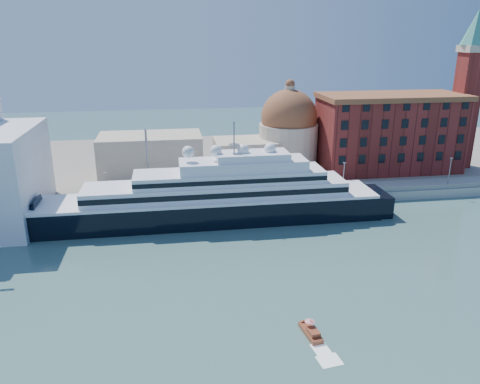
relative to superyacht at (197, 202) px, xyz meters
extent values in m
plane|color=#335857|center=(8.76, -23.00, -4.75)|extent=(400.00, 400.00, 0.00)
cube|color=gray|center=(8.76, 11.00, -3.50)|extent=(180.00, 10.00, 2.50)
cube|color=slate|center=(8.76, 52.00, -3.75)|extent=(260.00, 72.00, 2.00)
cube|color=slate|center=(8.76, 6.50, -1.65)|extent=(180.00, 0.10, 1.20)
cube|color=black|center=(2.51, 0.00, -2.45)|extent=(81.67, 12.56, 6.81)
cone|color=black|center=(-40.42, 0.00, -2.45)|extent=(10.47, 12.56, 12.56)
cube|color=black|center=(43.34, 0.00, -2.66)|extent=(6.28, 11.52, 6.28)
cube|color=white|center=(2.51, 0.00, 1.22)|extent=(79.57, 12.77, 0.63)
cube|color=white|center=(4.60, 0.00, 3.10)|extent=(60.73, 10.47, 3.14)
cube|color=black|center=(4.60, -5.23, 3.10)|extent=(60.73, 0.15, 1.26)
cube|color=white|center=(7.74, 0.00, 6.03)|extent=(43.97, 9.42, 2.72)
cube|color=white|center=(10.88, 0.00, 8.65)|extent=(29.32, 8.38, 2.51)
cube|color=white|center=(12.98, 0.00, 10.74)|extent=(16.75, 7.33, 1.68)
cylinder|color=slate|center=(8.79, 0.00, 15.14)|extent=(0.31, 0.31, 7.33)
sphere|color=white|center=(-1.68, 0.00, 12.21)|extent=(2.72, 2.72, 2.72)
sphere|color=white|center=(4.60, 0.00, 12.21)|extent=(2.72, 2.72, 2.72)
sphere|color=white|center=(10.88, 0.00, 12.21)|extent=(2.72, 2.72, 2.72)
sphere|color=white|center=(17.17, 0.00, 12.21)|extent=(2.72, 2.72, 2.72)
cube|color=white|center=(-27.04, -0.19, -4.10)|extent=(13.74, 8.50, 1.74)
cube|color=white|center=(-25.00, -0.92, -2.69)|extent=(5.01, 4.03, 1.30)
cube|color=maroon|center=(13.34, -46.74, -4.45)|extent=(2.43, 5.38, 0.87)
cube|color=maroon|center=(13.46, -47.59, -3.71)|extent=(1.67, 2.33, 0.69)
cylinder|color=slate|center=(13.28, -46.31, -3.37)|extent=(0.05, 0.05, 1.39)
cone|color=red|center=(13.28, -46.31, -2.59)|extent=(1.56, 1.56, 0.35)
cube|color=maroon|center=(60.76, 29.00, 8.25)|extent=(42.00, 18.00, 22.00)
cube|color=brown|center=(60.76, 29.00, 19.75)|extent=(43.00, 19.00, 1.50)
cube|color=maroon|center=(84.76, 29.00, 14.75)|extent=(6.00, 6.00, 35.00)
cube|color=beige|center=(84.76, 29.00, 33.25)|extent=(7.00, 7.00, 2.00)
cone|color=teal|center=(84.76, 29.00, 39.25)|extent=(8.40, 8.40, 10.00)
cylinder|color=beige|center=(30.76, 35.00, 4.25)|extent=(18.00, 18.00, 14.00)
sphere|color=brown|center=(30.76, 35.00, 13.25)|extent=(17.00, 17.00, 17.00)
cylinder|color=beige|center=(30.76, 35.00, 21.25)|extent=(3.00, 3.00, 3.00)
cube|color=beige|center=(16.76, 33.00, 2.25)|extent=(18.00, 14.00, 10.00)
cube|color=beige|center=(-11.24, 35.00, 3.25)|extent=(30.00, 16.00, 12.00)
cylinder|color=slate|center=(-21.24, 8.00, 1.75)|extent=(0.24, 0.24, 8.00)
cube|color=slate|center=(-21.24, 8.00, 5.85)|extent=(0.80, 0.30, 0.25)
cylinder|color=slate|center=(8.76, 8.00, 1.75)|extent=(0.24, 0.24, 8.00)
cube|color=slate|center=(8.76, 8.00, 5.85)|extent=(0.80, 0.30, 0.25)
cylinder|color=slate|center=(38.76, 8.00, 1.75)|extent=(0.24, 0.24, 8.00)
cube|color=slate|center=(38.76, 8.00, 5.85)|extent=(0.80, 0.30, 0.25)
cylinder|color=slate|center=(68.76, 8.00, 1.75)|extent=(0.24, 0.24, 8.00)
cube|color=slate|center=(68.76, 8.00, 5.85)|extent=(0.80, 0.30, 0.25)
cylinder|color=slate|center=(-11.24, 10.00, 6.75)|extent=(0.50, 0.50, 18.00)
camera|label=1|loc=(-6.05, -102.99, 37.33)|focal=35.00mm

